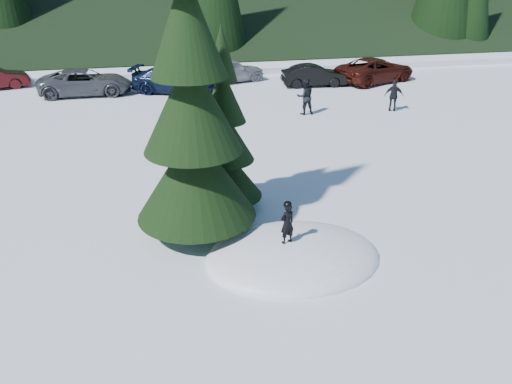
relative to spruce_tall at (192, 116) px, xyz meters
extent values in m
plane|color=white|center=(2.20, -1.80, -3.32)|extent=(200.00, 200.00, 0.00)
ellipsoid|color=white|center=(2.20, -1.80, -3.32)|extent=(4.48, 3.52, 0.96)
cylinder|color=#311B10|center=(0.00, 0.00, -2.62)|extent=(0.38, 0.38, 1.40)
cone|color=black|center=(0.00, 0.00, -1.53)|extent=(3.20, 3.20, 2.46)
cone|color=black|center=(0.00, 0.00, 0.33)|extent=(2.54, 2.54, 2.46)
cone|color=black|center=(0.00, 0.00, 2.19)|extent=(1.88, 1.88, 2.46)
cylinder|color=#311B10|center=(1.00, 1.40, -2.82)|extent=(0.26, 0.26, 1.00)
cone|color=black|center=(1.00, 1.40, -2.16)|extent=(2.20, 2.20, 1.52)
cone|color=black|center=(1.00, 1.40, -1.01)|extent=(1.75, 1.75, 1.52)
cone|color=black|center=(1.00, 1.40, 0.14)|extent=(1.29, 1.29, 1.52)
cone|color=black|center=(1.00, 1.40, 1.29)|extent=(0.84, 0.84, 1.52)
imported|color=black|center=(2.02, -1.82, -2.31)|extent=(0.45, 0.37, 1.06)
imported|color=black|center=(6.43, 10.70, -2.45)|extent=(0.84, 0.66, 1.73)
imported|color=black|center=(10.89, 10.29, -2.54)|extent=(0.99, 0.72, 1.55)
imported|color=#4B4D52|center=(-4.38, 17.11, -2.61)|extent=(5.07, 2.34, 1.41)
imported|color=black|center=(0.60, 16.50, -2.59)|extent=(5.43, 3.76, 1.46)
imported|color=gray|center=(4.03, 18.50, -2.59)|extent=(4.59, 3.00, 1.45)
imported|color=black|center=(8.79, 16.42, -2.68)|extent=(3.96, 1.65, 1.27)
imported|color=#39100A|center=(12.86, 16.74, -2.58)|extent=(5.84, 4.30, 1.48)
camera|label=1|loc=(-1.01, -12.12, 3.50)|focal=35.00mm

